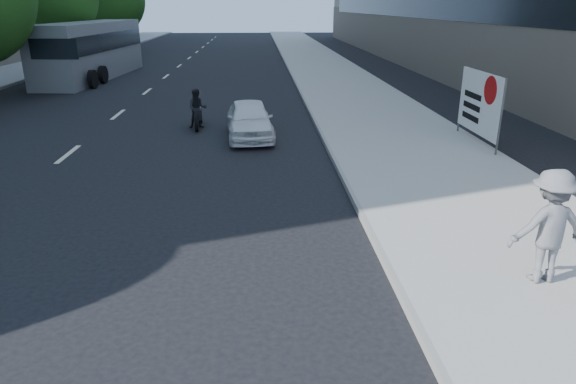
{
  "coord_description": "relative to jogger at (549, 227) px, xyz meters",
  "views": [
    {
      "loc": [
        -0.69,
        -7.39,
        4.27
      ],
      "look_at": [
        -0.18,
        1.49,
        1.02
      ],
      "focal_mm": 32.0,
      "sensor_mm": 36.0,
      "label": 1
    }
  ],
  "objects": [
    {
      "name": "ground",
      "position": [
        -3.73,
        0.42,
        -1.07
      ],
      "size": [
        160.0,
        160.0,
        0.0
      ],
      "primitive_type": "plane",
      "color": "black",
      "rests_on": "ground"
    },
    {
      "name": "near_sidewalk",
      "position": [
        0.27,
        20.42,
        -0.99
      ],
      "size": [
        5.0,
        120.0,
        0.15
      ],
      "primitive_type": "cube",
      "color": "#A7A39D",
      "rests_on": "ground"
    },
    {
      "name": "jogger",
      "position": [
        0.0,
        0.0,
        0.0
      ],
      "size": [
        1.22,
        0.74,
        1.83
      ],
      "primitive_type": "imported",
      "rotation": [
        0.0,
        0.0,
        3.19
      ],
      "color": "slate",
      "rests_on": "near_sidewalk"
    },
    {
      "name": "protest_banner",
      "position": [
        2.45,
        8.58,
        0.33
      ],
      "size": [
        0.08,
        3.06,
        2.2
      ],
      "color": "#4C4C4C",
      "rests_on": "near_sidewalk"
    },
    {
      "name": "white_sedan_near",
      "position": [
        -4.73,
        10.18,
        -0.44
      ],
      "size": [
        1.75,
        3.8,
        1.26
      ],
      "primitive_type": "imported",
      "rotation": [
        0.0,
        0.0,
        0.07
      ],
      "color": "white",
      "rests_on": "ground"
    },
    {
      "name": "motorcycle",
      "position": [
        -6.64,
        11.81,
        -0.43
      ],
      "size": [
        0.75,
        2.05,
        1.42
      ],
      "rotation": [
        0.0,
        0.0,
        0.11
      ],
      "color": "black",
      "rests_on": "ground"
    },
    {
      "name": "bus",
      "position": [
        -14.54,
        26.06,
        0.57
      ],
      "size": [
        3.51,
        12.23,
        3.3
      ],
      "rotation": [
        0.0,
        0.0,
        -0.08
      ],
      "color": "slate",
      "rests_on": "ground"
    }
  ]
}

